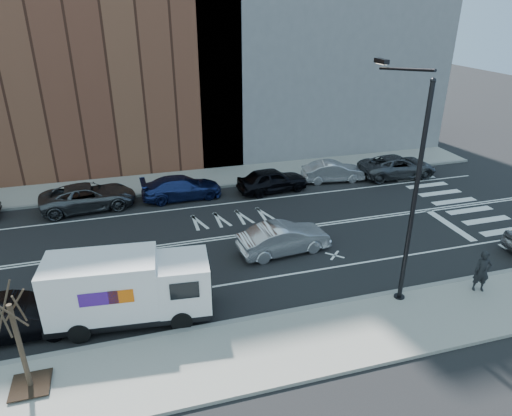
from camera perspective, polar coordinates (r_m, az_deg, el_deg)
ground at (r=23.98m, az=-6.75°, el=-4.08°), size 120.00×120.00×0.00m
sidewalk_near at (r=16.84m, az=-1.30°, el=-17.79°), size 44.00×3.60×0.15m
sidewalk_far at (r=31.90m, az=-9.50°, el=3.36°), size 44.00×3.60×0.15m
curb_near at (r=18.17m, az=-2.81°, el=-14.08°), size 44.00×0.25×0.17m
curb_far at (r=30.23m, az=-9.06°, el=2.20°), size 44.00×0.25×0.17m
crosswalk at (r=30.50m, az=24.32°, el=0.27°), size 3.00×14.00×0.01m
road_markings at (r=23.98m, az=-6.75°, el=-4.07°), size 40.00×8.60×0.01m
bldg_brick at (r=36.79m, az=-25.71°, el=21.69°), size 26.00×10.00×22.00m
streetlight at (r=18.35m, az=18.57°, el=3.02°), size 0.44×4.02×9.34m
street_tree at (r=16.42m, az=-27.15°, el=-16.06°), size 1.20×1.20×3.75m
fedex_van at (r=18.22m, az=-15.74°, el=-9.58°), size 6.32×2.68×2.81m
far_parked_c at (r=28.93m, az=-20.23°, el=1.33°), size 5.68×3.04×1.52m
far_parked_d at (r=28.98m, az=-9.28°, el=2.54°), size 5.03×2.17×1.44m
far_parked_e at (r=29.69m, az=2.03°, el=3.53°), size 4.75×2.33×1.56m
far_parked_f at (r=31.89m, az=9.61°, el=4.53°), size 4.35×1.95×1.38m
far_parked_g at (r=33.78m, az=17.27°, el=5.00°), size 5.54×2.78×1.50m
driving_sedan at (r=22.49m, az=3.50°, el=-3.82°), size 4.69×2.05×1.50m
near_parked_rear_a at (r=19.38m, az=-27.81°, el=-12.09°), size 4.65×1.70×1.52m
pedestrian at (r=21.47m, az=26.43°, el=-7.10°), size 0.79×0.65×1.85m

